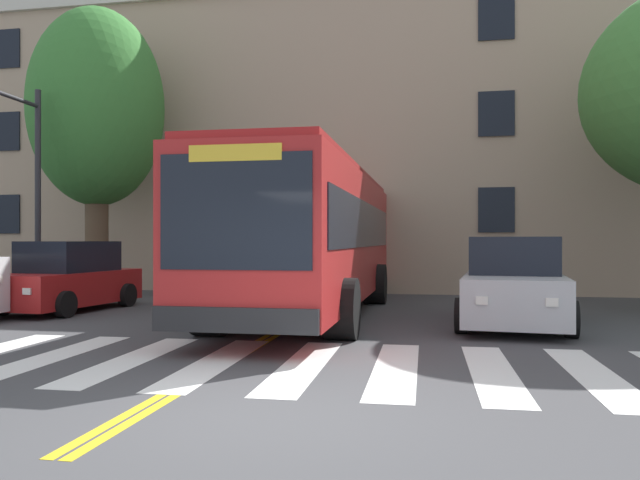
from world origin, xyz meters
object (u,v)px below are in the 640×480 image
(car_red_near_lane, at_px, (69,279))
(car_black_behind_bus, at_px, (350,266))
(street_tree_curbside_small, at_px, (97,109))
(car_silver_far_lane, at_px, (513,285))
(city_bus, at_px, (314,235))
(traffic_light_far_corner, at_px, (14,157))

(car_red_near_lane, relative_size, car_black_behind_bus, 1.07)
(car_black_behind_bus, relative_size, street_tree_curbside_small, 0.43)
(car_silver_far_lane, bearing_deg, street_tree_curbside_small, 159.40)
(city_bus, relative_size, car_black_behind_bus, 3.06)
(car_silver_far_lane, relative_size, car_black_behind_bus, 1.24)
(city_bus, distance_m, car_red_near_lane, 6.13)
(car_silver_far_lane, distance_m, traffic_light_far_corner, 12.58)
(traffic_light_far_corner, relative_size, street_tree_curbside_small, 0.66)
(city_bus, height_order, street_tree_curbside_small, street_tree_curbside_small)
(car_red_near_lane, height_order, street_tree_curbside_small, street_tree_curbside_small)
(car_silver_far_lane, bearing_deg, city_bus, 165.71)
(car_red_near_lane, bearing_deg, city_bus, 3.97)
(car_red_near_lane, xyz_separation_m, street_tree_curbside_small, (-1.46, 3.76, 4.99))
(car_silver_far_lane, height_order, street_tree_curbside_small, street_tree_curbside_small)
(traffic_light_far_corner, bearing_deg, car_silver_far_lane, -4.91)
(city_bus, bearing_deg, street_tree_curbside_small, 155.95)
(city_bus, distance_m, car_silver_far_lane, 4.61)
(car_red_near_lane, relative_size, car_silver_far_lane, 0.86)
(car_silver_far_lane, height_order, car_black_behind_bus, car_silver_far_lane)
(car_red_near_lane, distance_m, traffic_light_far_corner, 3.56)
(street_tree_curbside_small, bearing_deg, car_black_behind_bus, 36.12)
(city_bus, height_order, traffic_light_far_corner, traffic_light_far_corner)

